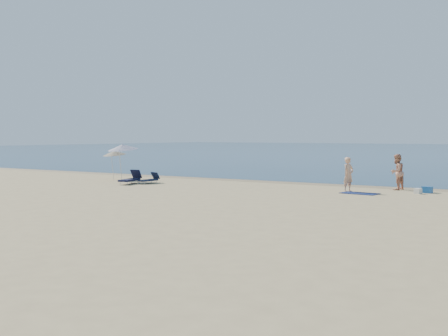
% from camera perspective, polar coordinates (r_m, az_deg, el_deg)
% --- Properties ---
extents(ground, '(160.00, 160.00, 0.00)m').
position_cam_1_polar(ground, '(18.67, -17.32, -5.86)').
color(ground, tan).
rests_on(ground, ground).
extents(wet_sand_strip, '(240.00, 1.60, 0.00)m').
position_cam_1_polar(wet_sand_strip, '(34.49, 7.95, -1.55)').
color(wet_sand_strip, '#847254').
rests_on(wet_sand_strip, ground).
extents(person_left, '(0.64, 0.77, 1.80)m').
position_cam_1_polar(person_left, '(29.69, 12.52, -0.65)').
color(person_left, '#DEA07D').
rests_on(person_left, ground).
extents(person_right, '(0.97, 1.11, 1.93)m').
position_cam_1_polar(person_right, '(31.42, 17.14, -0.39)').
color(person_right, tan).
rests_on(person_right, ground).
extents(beach_towel, '(1.91, 1.20, 0.03)m').
position_cam_1_polar(beach_towel, '(29.00, 13.61, -2.52)').
color(beach_towel, '#0F1B4D').
rests_on(beach_towel, ground).
extents(white_bag, '(0.39, 0.37, 0.27)m').
position_cam_1_polar(white_bag, '(29.75, 19.10, -2.23)').
color(white_bag, silver).
rests_on(white_bag, ground).
extents(blue_cooler, '(0.52, 0.40, 0.34)m').
position_cam_1_polar(blue_cooler, '(30.31, 19.95, -2.09)').
color(blue_cooler, '#205EAF').
rests_on(blue_cooler, ground).
extents(umbrella_near, '(2.14, 2.16, 2.50)m').
position_cam_1_polar(umbrella_near, '(36.32, -10.25, 2.10)').
color(umbrella_near, silver).
rests_on(umbrella_near, ground).
extents(umbrella_far, '(1.77, 1.79, 2.04)m').
position_cam_1_polar(umbrella_far, '(37.77, -11.08, 1.52)').
color(umbrella_far, silver).
rests_on(umbrella_far, ground).
extents(lounger_left, '(0.53, 1.53, 0.67)m').
position_cam_1_polar(lounger_left, '(34.45, -7.58, -1.16)').
color(lounger_left, '#151E3B').
rests_on(lounger_left, ground).
extents(lounger_right, '(0.99, 1.97, 0.83)m').
position_cam_1_polar(lounger_right, '(34.28, -9.47, -1.10)').
color(lounger_right, black).
rests_on(lounger_right, ground).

